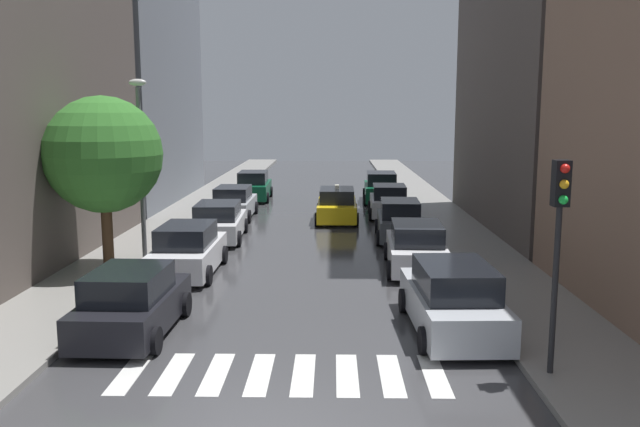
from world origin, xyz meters
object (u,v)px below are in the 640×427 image
parked_car_left_fifth (254,187)px  parked_car_right_second (416,248)px  parked_car_left_second (188,251)px  lamp_post_left (141,157)px  parked_car_left_fourth (234,203)px  parked_car_right_fifth (381,188)px  parked_car_left_nearest (132,303)px  parked_car_left_third (218,222)px  taxi_midroad (337,206)px  parked_car_right_fourth (389,202)px  traffic_light_right_corner (559,220)px  parked_car_right_nearest (453,300)px  parked_car_right_third (399,221)px  street_tree_left (103,155)px

parked_car_left_fifth → parked_car_right_second: 19.02m
parked_car_left_second → lamp_post_left: lamp_post_left is taller
parked_car_left_fourth → parked_car_left_fifth: 6.80m
parked_car_left_second → parked_car_right_fifth: 18.89m
parked_car_left_nearest → parked_car_left_third: size_ratio=0.91×
taxi_midroad → lamp_post_left: lamp_post_left is taller
parked_car_left_nearest → parked_car_left_fifth: size_ratio=0.93×
parked_car_right_fifth → taxi_midroad: 7.17m
parked_car_right_fourth → traffic_light_right_corner: size_ratio=0.95×
parked_car_left_nearest → parked_car_left_fourth: (-0.12, 17.20, -0.01)m
parked_car_right_nearest → parked_car_right_second: parked_car_right_nearest is taller
parked_car_left_nearest → taxi_midroad: size_ratio=0.92×
parked_car_left_third → parked_car_right_third: size_ratio=1.12×
parked_car_left_nearest → parked_car_left_second: 5.88m
parked_car_left_fifth → parked_car_left_third: bearing=178.8°
parked_car_right_third → parked_car_left_fifth: bearing=34.4°
parked_car_left_third → parked_car_right_fourth: (7.68, 6.08, 0.02)m
parked_car_left_nearest → lamp_post_left: (-1.73, 7.08, 3.04)m
parked_car_right_second → street_tree_left: bearing=96.5°
parked_car_left_third → parked_car_left_fourth: parked_car_left_fourth is taller
parked_car_left_fourth → parked_car_right_nearest: (7.92, -16.89, 0.05)m
parked_car_left_fifth → parked_car_right_fourth: bearing=-130.1°
parked_car_left_fifth → parked_car_right_fourth: 9.87m
parked_car_right_second → parked_car_right_third: parked_car_right_third is taller
parked_car_left_second → lamp_post_left: 3.72m
parked_car_left_nearest → parked_car_left_third: 11.71m
parked_car_left_fifth → street_tree_left: 18.59m
parked_car_left_second → street_tree_left: size_ratio=0.78×
parked_car_left_third → lamp_post_left: lamp_post_left is taller
parked_car_left_fourth → parked_car_left_third: bearing=-177.9°
parked_car_left_third → parked_car_right_fifth: size_ratio=0.99×
parked_car_left_nearest → parked_car_right_third: size_ratio=1.02×
parked_car_left_nearest → parked_car_left_second: (0.07, 5.88, 0.02)m
parked_car_left_third → parked_car_right_second: size_ratio=1.05×
parked_car_right_second → street_tree_left: size_ratio=0.77×
lamp_post_left → parked_car_right_fifth: bearing=59.5°
parked_car_right_fifth → street_tree_left: bearing=151.0°
parked_car_right_third → traffic_light_right_corner: (1.60, -14.37, 2.49)m
parked_car_right_third → traffic_light_right_corner: 14.67m
parked_car_right_fifth → lamp_post_left: (-9.46, -16.06, 2.98)m
parked_car_left_fifth → street_tree_left: bearing=170.5°
parked_car_right_second → lamp_post_left: lamp_post_left is taller
parked_car_left_nearest → parked_car_right_nearest: 7.81m
parked_car_left_third → traffic_light_right_corner: 17.16m
parked_car_right_fourth → lamp_post_left: size_ratio=0.65×
parked_car_left_second → parked_car_right_fifth: (7.66, 17.26, 0.04)m
parked_car_left_third → parked_car_right_fifth: (7.66, 11.43, 0.09)m
parked_car_left_nearest → parked_car_left_fourth: size_ratio=0.95×
parked_car_right_fifth → traffic_light_right_corner: size_ratio=1.09×
street_tree_left → traffic_light_right_corner: size_ratio=1.33×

